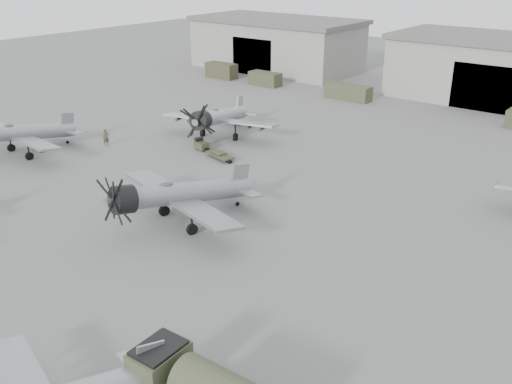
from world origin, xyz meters
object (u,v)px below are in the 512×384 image
at_px(aircraft_mid_1, 174,195).
at_px(tug_trailer, 208,149).
at_px(ground_crew, 106,137).
at_px(aircraft_far_0, 218,117).
at_px(aircraft_mid_0, 16,134).

bearing_deg(aircraft_mid_1, tug_trailer, 138.09).
bearing_deg(aircraft_mid_1, ground_crew, 169.40).
height_order(aircraft_far_0, tug_trailer, aircraft_far_0).
height_order(aircraft_mid_0, tug_trailer, aircraft_mid_0).
relative_size(aircraft_mid_0, tug_trailer, 2.11).
distance_m(aircraft_mid_0, aircraft_far_0, 20.75).
bearing_deg(aircraft_mid_0, tug_trailer, 45.11).
distance_m(aircraft_mid_1, tug_trailer, 16.92).
relative_size(tug_trailer, ground_crew, 3.41).
xyz_separation_m(aircraft_far_0, tug_trailer, (2.49, -4.29, -1.98)).
relative_size(aircraft_mid_0, aircraft_mid_1, 0.94).
bearing_deg(aircraft_far_0, tug_trailer, -75.90).
distance_m(aircraft_far_0, ground_crew, 12.17).
height_order(aircraft_mid_0, aircraft_mid_1, aircraft_mid_1).
bearing_deg(aircraft_mid_1, aircraft_mid_0, -169.32).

